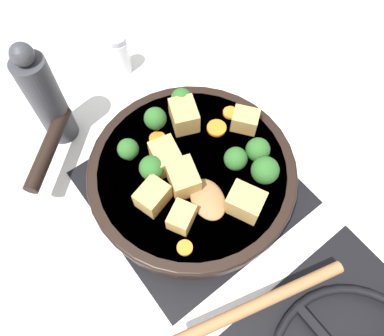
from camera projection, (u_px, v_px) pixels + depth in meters
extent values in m
plane|color=silver|center=(192.00, 188.00, 0.64)|extent=(2.40, 2.40, 0.00)
cube|color=black|center=(192.00, 187.00, 0.63)|extent=(0.31, 0.31, 0.01)
torus|color=black|center=(192.00, 183.00, 0.62)|extent=(0.24, 0.24, 0.01)
cube|color=black|center=(192.00, 183.00, 0.62)|extent=(0.01, 0.23, 0.01)
cube|color=black|center=(192.00, 183.00, 0.62)|extent=(0.23, 0.01, 0.01)
cylinder|color=black|center=(192.00, 175.00, 0.59)|extent=(0.32, 0.32, 0.05)
cylinder|color=#5B3316|center=(192.00, 174.00, 0.59)|extent=(0.29, 0.29, 0.04)
torus|color=black|center=(192.00, 169.00, 0.57)|extent=(0.32, 0.32, 0.01)
cylinder|color=black|center=(49.00, 148.00, 0.60)|extent=(0.13, 0.12, 0.02)
ellipsoid|color=olive|center=(208.00, 199.00, 0.54)|extent=(0.06, 0.08, 0.01)
cylinder|color=olive|center=(258.00, 304.00, 0.47)|extent=(0.24, 0.08, 0.02)
cube|color=tan|center=(245.00, 120.00, 0.59)|extent=(0.05, 0.05, 0.03)
cube|color=tan|center=(184.00, 116.00, 0.59)|extent=(0.06, 0.06, 0.04)
cube|color=tan|center=(183.00, 178.00, 0.54)|extent=(0.05, 0.06, 0.04)
cube|color=tan|center=(245.00, 202.00, 0.52)|extent=(0.06, 0.06, 0.04)
cube|color=tan|center=(166.00, 157.00, 0.56)|extent=(0.05, 0.05, 0.04)
cube|color=tan|center=(182.00, 217.00, 0.52)|extent=(0.05, 0.05, 0.03)
cube|color=tan|center=(153.00, 196.00, 0.53)|extent=(0.05, 0.05, 0.04)
cylinder|color=#709956|center=(182.00, 106.00, 0.62)|extent=(0.01, 0.01, 0.01)
sphere|color=#285B23|center=(182.00, 99.00, 0.60)|extent=(0.03, 0.03, 0.03)
cylinder|color=#709956|center=(234.00, 165.00, 0.57)|extent=(0.01, 0.01, 0.01)
sphere|color=#285B23|center=(236.00, 159.00, 0.55)|extent=(0.04, 0.04, 0.04)
cylinder|color=#709956|center=(256.00, 156.00, 0.57)|extent=(0.01, 0.01, 0.01)
sphere|color=#285B23|center=(258.00, 150.00, 0.56)|extent=(0.04, 0.04, 0.04)
cylinder|color=#709956|center=(130.00, 155.00, 0.57)|extent=(0.01, 0.01, 0.01)
sphere|color=#285B23|center=(128.00, 149.00, 0.56)|extent=(0.03, 0.03, 0.03)
cylinder|color=#709956|center=(153.00, 174.00, 0.56)|extent=(0.01, 0.01, 0.01)
sphere|color=#285B23|center=(152.00, 168.00, 0.54)|extent=(0.04, 0.04, 0.04)
cylinder|color=#709956|center=(263.00, 177.00, 0.56)|extent=(0.01, 0.01, 0.01)
sphere|color=#285B23|center=(265.00, 170.00, 0.54)|extent=(0.04, 0.04, 0.04)
cylinder|color=#709956|center=(157.00, 125.00, 0.60)|extent=(0.01, 0.01, 0.01)
sphere|color=#285B23|center=(156.00, 118.00, 0.58)|extent=(0.04, 0.04, 0.04)
cylinder|color=orange|center=(185.00, 248.00, 0.51)|extent=(0.02, 0.02, 0.01)
cylinder|color=orange|center=(230.00, 113.00, 0.62)|extent=(0.02, 0.02, 0.01)
cylinder|color=orange|center=(217.00, 128.00, 0.60)|extent=(0.03, 0.03, 0.01)
cylinder|color=orange|center=(158.00, 139.00, 0.59)|extent=(0.03, 0.03, 0.01)
cylinder|color=#333338|center=(48.00, 102.00, 0.61)|extent=(0.05, 0.05, 0.18)
sphere|color=#333338|center=(22.00, 54.00, 0.52)|extent=(0.03, 0.03, 0.03)
cylinder|color=white|center=(120.00, 57.00, 0.73)|extent=(0.04, 0.04, 0.07)
cylinder|color=#B7B7BC|center=(116.00, 40.00, 0.69)|extent=(0.03, 0.03, 0.01)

